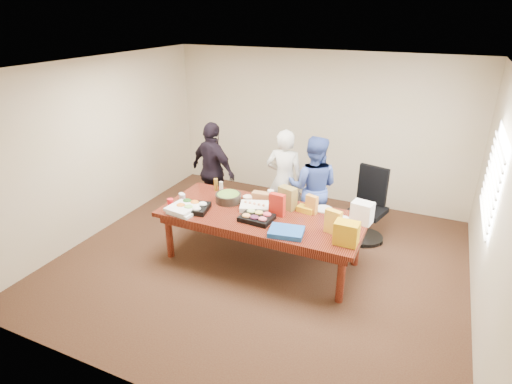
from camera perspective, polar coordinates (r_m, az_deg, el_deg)
The scene contains 39 objects.
floor at distance 6.11m, azimuth 0.72°, elevation -9.34°, with size 5.50×5.00×0.02m, color #47301E.
ceiling at distance 5.15m, azimuth 0.88°, elevation 16.86°, with size 5.50×5.00×0.02m, color white.
wall_back at distance 7.74m, azimuth 8.31°, elevation 8.72°, with size 5.50×0.04×2.70m, color beige.
wall_front at distance 3.59m, azimuth -15.68°, elevation -10.74°, with size 5.50×0.04×2.70m, color beige.
wall_left at distance 6.99m, azimuth -20.44°, elevation 5.82°, with size 0.04×5.00×2.70m, color beige.
wall_right at distance 5.15m, azimuth 30.14°, elevation -2.30°, with size 0.04×5.00×2.70m, color beige.
window_panel at distance 5.64m, azimuth 29.77°, elevation 1.59°, with size 0.03×1.40×1.10m, color white.
window_blinds at distance 5.64m, azimuth 29.38°, elevation 1.66°, with size 0.04×1.36×1.00m, color beige.
conference_table at distance 5.91m, azimuth 0.74°, elevation -6.22°, with size 2.80×1.20×0.75m, color #4C1C0F.
office_chair at distance 6.57m, azimuth 15.08°, elevation -2.13°, with size 0.56×0.56×1.10m, color black.
person_center at distance 6.64m, azimuth 3.91°, elevation 1.62°, with size 0.61×0.40×1.66m, color silver.
person_right at distance 6.46m, azimuth 7.79°, elevation 0.64°, with size 0.79×0.62×1.63m, color #364DA0.
person_left at distance 7.03m, azimuth -5.86°, elevation 2.86°, with size 0.98×0.41×1.67m, color black.
veggie_tray at distance 5.89m, azimuth -8.77°, elevation -2.13°, with size 0.46×0.36×0.07m, color black.
fruit_tray at distance 5.55m, azimuth 0.10°, elevation -3.56°, with size 0.42×0.33×0.06m, color black.
sheet_cake at distance 5.85m, azimuth -0.21°, elevation -2.01°, with size 0.40×0.30×0.07m, color white.
salad_bowl at distance 6.07m, azimuth -3.80°, elevation -0.78°, with size 0.38×0.38×0.12m, color black.
chip_bag_blue at distance 5.23m, azimuth 4.17°, elevation -5.46°, with size 0.42×0.32×0.06m, color #1C4FA5.
chip_bag_red at distance 5.63m, azimuth 2.90°, elevation -1.75°, with size 0.21×0.09×0.31m, color #AB1F14.
chip_bag_yellow at distance 5.27m, azimuth 10.50°, elevation -4.02°, with size 0.21×0.08×0.31m, color gold.
chip_bag_orange at distance 5.75m, azimuth 7.62°, elevation -1.68°, with size 0.17×0.07×0.26m, color orange.
mayo_jar at distance 6.13m, azimuth 2.01°, elevation -0.39°, with size 0.09×0.09×0.15m, color white.
mustard_bottle at distance 6.05m, azimuth 3.73°, elevation -0.63°, with size 0.06×0.06×0.17m, color orange.
dressing_bottle at distance 6.45m, azimuth -5.50°, elevation 1.02°, with size 0.06×0.06×0.19m, color #8A6018.
ranch_bottle at distance 6.37m, azimuth -4.79°, elevation 0.66°, with size 0.06×0.06×0.18m, color beige.
banana_bunch at distance 5.81m, azimuth 6.83°, elevation -2.35°, with size 0.23×0.14×0.08m, color gold.
bread_loaf at distance 6.12m, azimuth 0.79°, elevation -0.57°, with size 0.28×0.12×0.11m, color #A26D3F.
kraft_bag at distance 5.83m, azimuth 4.34°, elevation -0.82°, with size 0.24×0.14×0.32m, color olive.
red_cup at distance 6.04m, azimuth -11.63°, elevation -1.43°, with size 0.09×0.09×0.12m, color red.
clear_cup_a at distance 6.17m, azimuth -10.00°, elevation -0.76°, with size 0.08×0.08×0.11m, color silver.
clear_cup_b at distance 6.22m, azimuth -10.17°, elevation -0.60°, with size 0.07×0.07×0.10m, color white.
pizza_box_lower at distance 5.85m, azimuth -9.71°, elevation -2.52°, with size 0.37×0.37×0.04m, color white.
pizza_box_upper at distance 5.84m, azimuth -10.04°, elevation -2.14°, with size 0.37×0.37×0.04m, color white.
plate_a at distance 5.67m, azimuth 11.64°, elevation -3.74°, with size 0.25×0.25×0.01m, color white.
plate_b at distance 5.92m, azimuth 9.20°, elevation -2.31°, with size 0.25×0.25×0.02m, color silver.
dip_bowl_a at distance 5.99m, azimuth 4.26°, elevation -1.51°, with size 0.14×0.14×0.05m, color beige.
dip_bowl_b at distance 6.13m, azimuth -1.15°, elevation -0.84°, with size 0.14×0.14×0.06m, color #F8DBBD.
grocery_bag_white at distance 5.61m, azimuth 14.32°, elevation -2.74°, with size 0.27×0.19×0.29m, color white.
grocery_bag_yellow at distance 5.08m, azimuth 12.28°, elevation -5.51°, with size 0.28×0.20×0.28m, color gold.
Camera 1 is at (2.04, -4.69, 3.34)m, focal length 29.24 mm.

